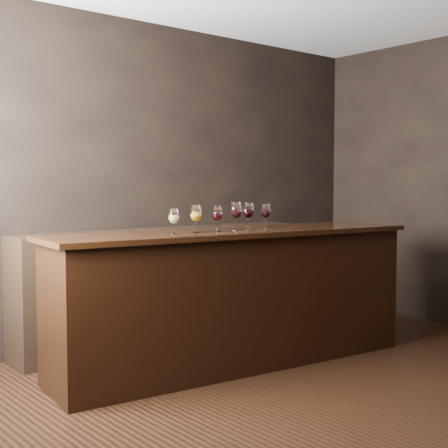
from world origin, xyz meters
TOP-DOWN VIEW (x-y plane):
  - ground at (0.00, 0.00)m, footprint 5.00×5.00m
  - room_shell at (-0.23, 0.11)m, footprint 5.02×4.52m
  - bar_counter at (0.00, 1.06)m, footprint 2.89×0.93m
  - bar_top at (0.00, 1.06)m, footprint 2.99×1.01m
  - back_bar_shelf at (0.02, 2.03)m, footprint 2.74×0.40m
  - glass_white at (-0.58, 1.05)m, footprint 0.08×0.08m
  - glass_amber at (-0.37, 1.06)m, footprint 0.08×0.08m
  - glass_red_a at (-0.19, 1.04)m, footprint 0.08×0.08m
  - glass_red_b at (-0.02, 1.04)m, footprint 0.09×0.09m
  - glass_red_c at (0.15, 1.09)m, footprint 0.09×0.09m
  - glass_red_d at (0.34, 1.09)m, footprint 0.08×0.08m

SIDE VIEW (x-z plane):
  - ground at x=0.00m, z-range 0.00..0.00m
  - back_bar_shelf at x=0.02m, z-range 0.00..0.99m
  - bar_counter at x=0.00m, z-range 0.00..0.99m
  - bar_top at x=0.00m, z-range 0.99..1.03m
  - glass_white at x=-0.58m, z-range 1.06..1.24m
  - glass_red_a at x=-0.19m, z-range 1.06..1.25m
  - glass_red_d at x=0.34m, z-range 1.06..1.25m
  - glass_amber at x=-0.37m, z-range 1.06..1.26m
  - glass_red_c at x=0.15m, z-range 1.07..1.27m
  - glass_red_b at x=-0.02m, z-range 1.07..1.28m
  - room_shell at x=-0.23m, z-range 0.40..3.21m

